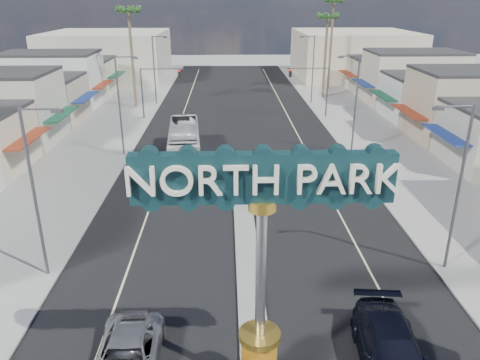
{
  "coord_description": "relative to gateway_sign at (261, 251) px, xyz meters",
  "views": [
    {
      "loc": [
        -1.11,
        -11.43,
        13.72
      ],
      "look_at": [
        -0.38,
        12.43,
        4.34
      ],
      "focal_mm": 35.0,
      "sensor_mm": 36.0,
      "label": 1
    }
  ],
  "objects": [
    {
      "name": "storefront_row_left",
      "position": [
        -24.0,
        41.02,
        -2.93
      ],
      "size": [
        12.0,
        42.0,
        6.0
      ],
      "primitive_type": "cube",
      "color": "beige",
      "rests_on": "ground"
    },
    {
      "name": "suv_left",
      "position": [
        -5.04,
        0.95,
        -5.19
      ],
      "size": [
        2.53,
        5.35,
        1.48
      ],
      "primitive_type": "imported",
      "rotation": [
        0.0,
        0.0,
        0.02
      ],
      "color": "#A6A7AB",
      "rests_on": "ground"
    },
    {
      "name": "streetlight_l_mid",
      "position": [
        -10.43,
        28.02,
        -0.86
      ],
      "size": [
        2.03,
        0.22,
        9.0
      ],
      "color": "#47474C",
      "rests_on": "ground"
    },
    {
      "name": "storefront_row_right",
      "position": [
        24.0,
        41.02,
        -2.93
      ],
      "size": [
        12.0,
        42.0,
        6.0
      ],
      "primitive_type": "cube",
      "color": "#B7B29E",
      "rests_on": "ground"
    },
    {
      "name": "median_island",
      "position": [
        0.0,
        12.02,
        -5.85
      ],
      "size": [
        1.3,
        30.0,
        0.16
      ],
      "primitive_type": "cube",
      "color": "gray",
      "rests_on": "ground"
    },
    {
      "name": "palm_right_mid",
      "position": [
        13.0,
        54.02,
        4.67
      ],
      "size": [
        2.6,
        2.6,
        12.1
      ],
      "color": "brown",
      "rests_on": "ground"
    },
    {
      "name": "streetlight_r_mid",
      "position": [
        10.43,
        28.02,
        -0.86
      ],
      "size": [
        2.03,
        0.22,
        9.0
      ],
      "color": "#47474C",
      "rests_on": "ground"
    },
    {
      "name": "backdrop_far_right",
      "position": [
        22.0,
        73.02,
        -1.93
      ],
      "size": [
        20.0,
        20.0,
        8.0
      ],
      "primitive_type": "cube",
      "color": "beige",
      "rests_on": "ground"
    },
    {
      "name": "palm_right_far",
      "position": [
        15.0,
        60.02,
        6.46
      ],
      "size": [
        2.6,
        2.6,
        14.1
      ],
      "color": "brown",
      "rests_on": "ground"
    },
    {
      "name": "palm_left_far",
      "position": [
        -13.0,
        48.02,
        5.57
      ],
      "size": [
        2.6,
        2.6,
        13.1
      ],
      "color": "brown",
      "rests_on": "ground"
    },
    {
      "name": "sidewalk_right",
      "position": [
        14.0,
        28.02,
        -5.87
      ],
      "size": [
        8.0,
        120.0,
        0.12
      ],
      "primitive_type": "cube",
      "color": "gray",
      "rests_on": "ground"
    },
    {
      "name": "streetlight_l_near",
      "position": [
        -10.43,
        8.02,
        -0.86
      ],
      "size": [
        2.03,
        0.22,
        9.0
      ],
      "color": "#47474C",
      "rests_on": "ground"
    },
    {
      "name": "streetlight_r_far",
      "position": [
        10.43,
        50.02,
        -0.86
      ],
      "size": [
        2.03,
        0.22,
        9.0
      ],
      "color": "#47474C",
      "rests_on": "ground"
    },
    {
      "name": "traffic_signal_left",
      "position": [
        -9.18,
        42.02,
        -1.65
      ],
      "size": [
        5.09,
        0.45,
        6.0
      ],
      "color": "#47474C",
      "rests_on": "ground"
    },
    {
      "name": "city_bus",
      "position": [
        -4.89,
        26.95,
        -4.36
      ],
      "size": [
        3.47,
        11.39,
        3.13
      ],
      "primitive_type": "imported",
      "rotation": [
        0.0,
        0.0,
        0.08
      ],
      "color": "silver",
      "rests_on": "ground"
    },
    {
      "name": "ground",
      "position": [
        0.0,
        28.02,
        -5.93
      ],
      "size": [
        160.0,
        160.0,
        0.0
      ],
      "primitive_type": "plane",
      "color": "gray",
      "rests_on": "ground"
    },
    {
      "name": "gateway_sign",
      "position": [
        0.0,
        0.0,
        0.0
      ],
      "size": [
        8.2,
        1.5,
        9.15
      ],
      "color": "#CC670F",
      "rests_on": "median_island"
    },
    {
      "name": "car_parked_right",
      "position": [
        9.0,
        20.5,
        -5.13
      ],
      "size": [
        2.24,
        5.01,
        1.6
      ],
      "primitive_type": "imported",
      "rotation": [
        0.0,
        0.0,
        0.12
      ],
      "color": "silver",
      "rests_on": "ground"
    },
    {
      "name": "streetlight_r_near",
      "position": [
        10.43,
        8.02,
        -0.86
      ],
      "size": [
        2.03,
        0.22,
        9.0
      ],
      "color": "#47474C",
      "rests_on": "ground"
    },
    {
      "name": "road",
      "position": [
        0.0,
        28.02,
        -5.92
      ],
      "size": [
        20.0,
        120.0,
        0.01
      ],
      "primitive_type": "cube",
      "color": "black",
      "rests_on": "ground"
    },
    {
      "name": "suv_right",
      "position": [
        5.2,
        0.9,
        -5.06
      ],
      "size": [
        2.96,
        6.16,
        1.73
      ],
      "primitive_type": "imported",
      "rotation": [
        0.0,
        0.0,
        -0.09
      ],
      "color": "black",
      "rests_on": "ground"
    },
    {
      "name": "sidewalk_left",
      "position": [
        -14.0,
        28.02,
        -5.87
      ],
      "size": [
        8.0,
        120.0,
        0.12
      ],
      "primitive_type": "cube",
      "color": "gray",
      "rests_on": "ground"
    },
    {
      "name": "backdrop_far_left",
      "position": [
        -22.0,
        73.02,
        -1.93
      ],
      "size": [
        20.0,
        20.0,
        8.0
      ],
      "primitive_type": "cube",
      "color": "#B7B29E",
      "rests_on": "ground"
    },
    {
      "name": "streetlight_l_far",
      "position": [
        -10.43,
        50.02,
        -0.86
      ],
      "size": [
        2.03,
        0.22,
        9.0
      ],
      "color": "#47474C",
      "rests_on": "ground"
    },
    {
      "name": "traffic_signal_right",
      "position": [
        9.18,
        42.02,
        -1.65
      ],
      "size": [
        5.09,
        0.45,
        6.0
      ],
      "color": "#47474C",
      "rests_on": "ground"
    }
  ]
}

